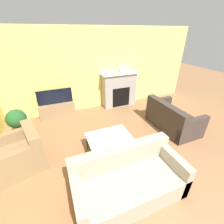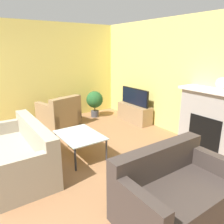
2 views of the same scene
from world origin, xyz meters
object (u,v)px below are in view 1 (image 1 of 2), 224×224
object	(u,v)px
couch_loveseat	(172,119)
armchair_by_window	(21,154)
tv	(55,97)
potted_plant	(17,120)
couch_sectional	(128,181)
coffee_table	(109,138)
mantel_clock	(122,68)

from	to	relation	value
couch_loveseat	armchair_by_window	size ratio (longest dim) A/B	1.40
tv	potted_plant	world-z (taller)	tv
tv	armchair_by_window	bearing A→B (deg)	-115.10
couch_sectional	coffee_table	distance (m)	1.09
couch_loveseat	mantel_clock	bearing A→B (deg)	18.69
couch_sectional	coffee_table	bearing A→B (deg)	85.78
couch_loveseat	coffee_table	bearing A→B (deg)	97.21
couch_loveseat	potted_plant	bearing A→B (deg)	72.96
couch_loveseat	coffee_table	world-z (taller)	couch_loveseat
couch_loveseat	coffee_table	size ratio (longest dim) A/B	1.52
mantel_clock	armchair_by_window	bearing A→B (deg)	-149.16
tv	couch_loveseat	distance (m)	3.61
couch_loveseat	coffee_table	distance (m)	2.07
tv	couch_sectional	size ratio (longest dim) A/B	0.57
couch_sectional	armchair_by_window	xyz separation A→B (m)	(-1.76, 1.41, 0.01)
couch_sectional	armchair_by_window	bearing A→B (deg)	141.36
couch_sectional	couch_loveseat	world-z (taller)	same
couch_sectional	potted_plant	size ratio (longest dim) A/B	2.35
potted_plant	couch_loveseat	bearing A→B (deg)	-17.04
coffee_table	potted_plant	bearing A→B (deg)	143.13
tv	couch_sectional	distance (m)	3.41
armchair_by_window	coffee_table	size ratio (longest dim) A/B	1.09
couch_loveseat	mantel_clock	distance (m)	2.37
armchair_by_window	mantel_clock	world-z (taller)	mantel_clock
mantel_clock	coffee_table	bearing A→B (deg)	-121.53
tv	mantel_clock	size ratio (longest dim) A/B	4.36
tv	coffee_table	distance (m)	2.41
mantel_clock	couch_loveseat	bearing A→B (deg)	-71.31
couch_loveseat	potted_plant	world-z (taller)	couch_loveseat
couch_loveseat	couch_sectional	bearing A→B (deg)	122.09
tv	couch_sectional	bearing A→B (deg)	-74.72
armchair_by_window	couch_loveseat	bearing A→B (deg)	73.79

